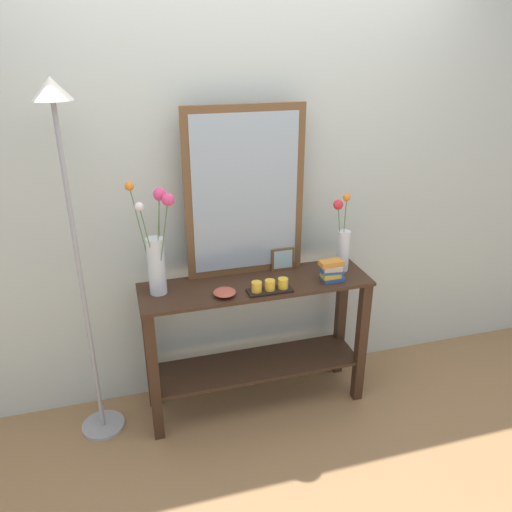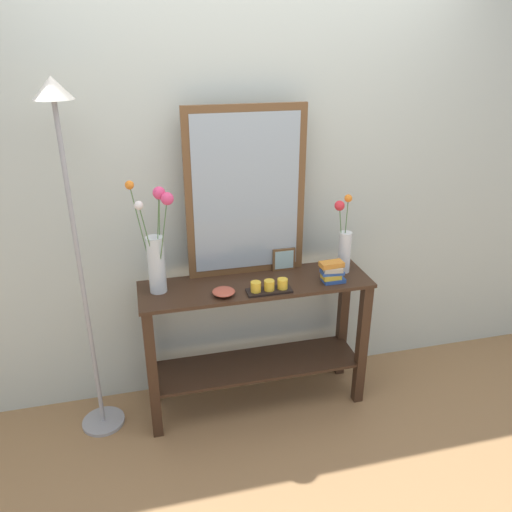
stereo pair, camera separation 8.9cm
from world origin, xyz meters
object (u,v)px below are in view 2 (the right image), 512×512
(console_table, at_px, (256,330))
(floor_lamp, at_px, (71,213))
(decorative_bowl, at_px, (224,292))
(candle_tray, at_px, (269,287))
(book_stack, at_px, (332,272))
(vase_right, at_px, (344,244))
(picture_frame_small, at_px, (284,259))
(tall_vase_left, at_px, (156,249))
(mirror_leaning, at_px, (246,194))

(console_table, relative_size, floor_lamp, 0.67)
(decorative_bowl, bearing_deg, floor_lamp, 170.55)
(decorative_bowl, bearing_deg, candle_tray, -4.57)
(book_stack, bearing_deg, vase_right, 45.37)
(candle_tray, distance_m, book_stack, 0.37)
(decorative_bowl, bearing_deg, book_stack, 0.99)
(vase_right, relative_size, candle_tray, 1.92)
(picture_frame_small, bearing_deg, decorative_bowl, -150.51)
(tall_vase_left, bearing_deg, book_stack, -6.78)
(decorative_bowl, bearing_deg, console_table, 26.20)
(tall_vase_left, xyz_separation_m, book_stack, (0.94, -0.11, -0.19))
(book_stack, bearing_deg, console_table, 167.95)
(picture_frame_small, relative_size, decorative_bowl, 1.11)
(tall_vase_left, relative_size, book_stack, 4.25)
(decorative_bowl, distance_m, floor_lamp, 0.85)
(console_table, distance_m, picture_frame_small, 0.44)
(mirror_leaning, xyz_separation_m, decorative_bowl, (-0.18, -0.25, -0.45))
(tall_vase_left, xyz_separation_m, floor_lamp, (-0.39, -0.00, 0.23))
(tall_vase_left, bearing_deg, picture_frame_small, 8.18)
(book_stack, xyz_separation_m, floor_lamp, (-1.32, 0.11, 0.42))
(floor_lamp, bearing_deg, console_table, -1.23)
(mirror_leaning, bearing_deg, candle_tray, -77.17)
(console_table, height_order, floor_lamp, floor_lamp)
(candle_tray, bearing_deg, picture_frame_small, 57.61)
(picture_frame_small, height_order, decorative_bowl, picture_frame_small)
(tall_vase_left, height_order, floor_lamp, floor_lamp)
(console_table, relative_size, candle_tray, 5.29)
(console_table, height_order, mirror_leaning, mirror_leaning)
(tall_vase_left, relative_size, floor_lamp, 0.32)
(picture_frame_small, bearing_deg, tall_vase_left, -171.82)
(candle_tray, distance_m, decorative_bowl, 0.25)
(vase_right, relative_size, decorative_bowl, 3.86)
(book_stack, bearing_deg, candle_tray, -175.34)
(candle_tray, distance_m, floor_lamp, 1.07)
(floor_lamp, bearing_deg, decorative_bowl, -9.45)
(tall_vase_left, bearing_deg, candle_tray, -13.99)
(console_table, xyz_separation_m, picture_frame_small, (0.20, 0.13, 0.37))
(picture_frame_small, relative_size, book_stack, 0.93)
(book_stack, distance_m, floor_lamp, 1.39)
(tall_vase_left, xyz_separation_m, vase_right, (1.05, 0.00, -0.08))
(candle_tray, bearing_deg, mirror_leaning, 102.83)
(decorative_bowl, bearing_deg, picture_frame_small, 29.49)
(tall_vase_left, relative_size, picture_frame_small, 4.55)
(mirror_leaning, height_order, floor_lamp, floor_lamp)
(mirror_leaning, height_order, decorative_bowl, mirror_leaning)
(mirror_leaning, bearing_deg, floor_lamp, -171.58)
(picture_frame_small, bearing_deg, console_table, -147.39)
(console_table, distance_m, tall_vase_left, 0.77)
(console_table, bearing_deg, floor_lamp, 178.77)
(mirror_leaning, xyz_separation_m, candle_tray, (0.06, -0.27, -0.44))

